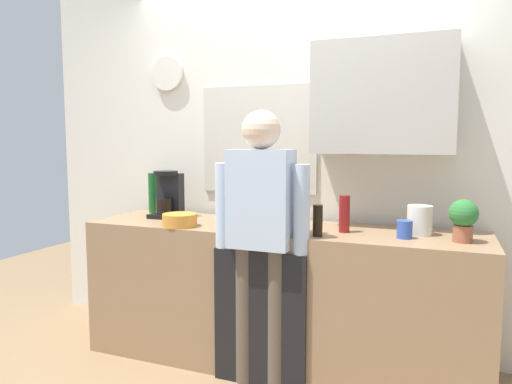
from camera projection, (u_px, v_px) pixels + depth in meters
name	position (u px, v px, depth m)	size (l,w,h in m)	color
ground_plane	(261.00, 383.00, 2.79)	(8.00, 8.00, 0.00)	#8C6D4C
kitchen_counter	(278.00, 295.00, 3.03)	(2.49, 0.64, 0.89)	#937251
dishwasher_panel	(259.00, 320.00, 2.72)	(0.56, 0.02, 0.80)	black
back_wall_assembly	(308.00, 151.00, 3.27)	(4.09, 0.42, 2.60)	silver
coffee_maker	(168.00, 197.00, 3.35)	(0.20, 0.20, 0.33)	black
bottle_dark_sauce	(318.00, 221.00, 2.67)	(0.06, 0.06, 0.18)	black
bottle_amber_beer	(281.00, 209.00, 2.95)	(0.06, 0.06, 0.23)	brown
bottle_olive_oil	(264.00, 201.00, 3.25)	(0.06, 0.06, 0.25)	olive
bottle_green_wine	(153.00, 193.00, 3.58)	(0.07, 0.07, 0.30)	#195923
bottle_red_vinegar	(344.00, 214.00, 2.79)	(0.06, 0.06, 0.22)	maroon
cup_blue_mug	(405.00, 229.00, 2.61)	(0.08, 0.08, 0.10)	#3351B2
mixing_bowl	(180.00, 220.00, 2.99)	(0.22, 0.22, 0.08)	orange
potted_plant	(463.00, 218.00, 2.51)	(0.15, 0.15, 0.23)	#9E5638
storage_canister	(420.00, 220.00, 2.71)	(0.14, 0.14, 0.17)	silver
person_at_sink	(261.00, 225.00, 2.70)	(0.57, 0.22, 1.60)	brown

